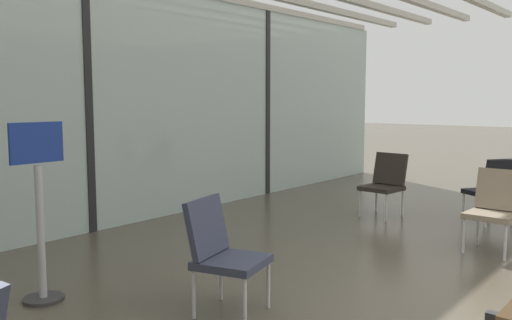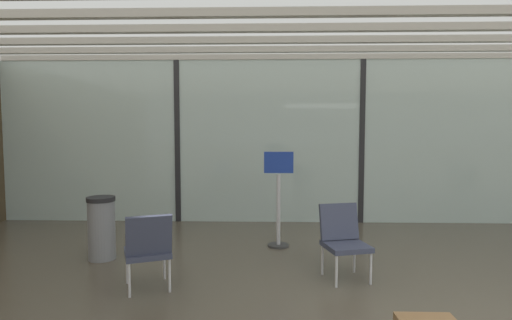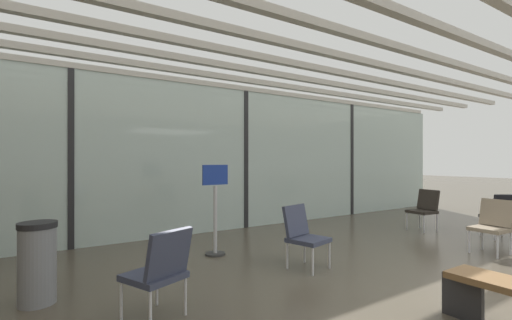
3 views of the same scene
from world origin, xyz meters
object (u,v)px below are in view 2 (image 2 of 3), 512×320
object	(u,v)px
parked_airplane	(342,124)
lounge_chair_1	(148,247)
trash_bin	(102,228)
lounge_chair_3	(343,237)
info_sign	(279,202)

from	to	relation	value
parked_airplane	lounge_chair_1	bearing A→B (deg)	-113.30
lounge_chair_1	trash_bin	xyz separation A→B (m)	(-0.96, 1.08, -0.06)
parked_airplane	lounge_chair_1	xyz separation A→B (m)	(-3.59, -8.34, -1.46)
lounge_chair_1	lounge_chair_3	world-z (taller)	same
lounge_chair_1	trash_bin	distance (m)	1.44
parked_airplane	lounge_chair_3	world-z (taller)	parked_airplane
info_sign	parked_airplane	bearing A→B (deg)	72.12
parked_airplane	info_sign	distance (m)	7.03
lounge_chair_1	parked_airplane	bearing A→B (deg)	-135.44
lounge_chair_1	info_sign	size ratio (longest dim) A/B	0.60
lounge_chair_3	info_sign	bearing A→B (deg)	106.07
trash_bin	parked_airplane	bearing A→B (deg)	57.93
lounge_chair_3	info_sign	xyz separation A→B (m)	(-0.74, 1.27, 0.18)
lounge_chair_1	lounge_chair_3	distance (m)	2.26
parked_airplane	lounge_chair_3	xyz separation A→B (m)	(-1.38, -7.85, -1.46)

